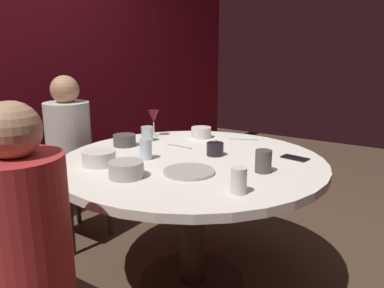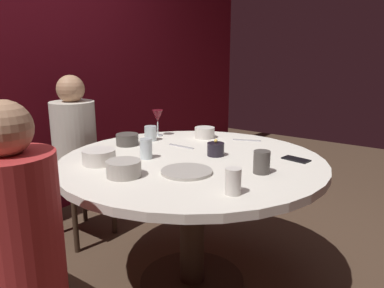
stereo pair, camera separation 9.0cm
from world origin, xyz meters
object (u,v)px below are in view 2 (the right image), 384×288
(cell_phone, at_px, (296,159))
(bowl_sauce_side, at_px, (205,133))
(cup_by_left_diner, at_px, (233,181))
(candle_holder, at_px, (216,149))
(seated_diner_left, at_px, (17,237))
(bowl_salad_center, at_px, (99,157))
(bowl_serving_large, at_px, (127,140))
(cup_by_right_diner, at_px, (262,162))
(dining_table, at_px, (192,184))
(cup_near_candle, at_px, (151,133))
(wine_glass, at_px, (158,117))
(bowl_small_white, at_px, (124,168))
(dinner_plate, at_px, (187,172))
(cup_center_front, at_px, (146,149))
(seated_diner_back, at_px, (75,140))

(cell_phone, distance_m, bowl_sauce_side, 0.70)
(cup_by_left_diner, bearing_deg, candle_holder, 39.44)
(seated_diner_left, relative_size, bowl_salad_center, 7.01)
(bowl_serving_large, distance_m, bowl_sauce_side, 0.52)
(bowl_salad_center, height_order, cup_by_right_diner, cup_by_right_diner)
(bowl_sauce_side, bearing_deg, dining_table, -153.77)
(bowl_serving_large, distance_m, cup_near_candle, 0.18)
(wine_glass, height_order, cup_near_candle, wine_glass)
(candle_holder, relative_size, bowl_sauce_side, 0.71)
(bowl_small_white, bearing_deg, cup_near_candle, 32.05)
(dining_table, xyz_separation_m, dinner_plate, (-0.21, -0.12, 0.15))
(seated_diner_left, distance_m, cup_center_front, 0.88)
(cup_near_candle, relative_size, cup_by_right_diner, 0.86)
(bowl_serving_large, height_order, cup_center_front, cup_center_front)
(seated_diner_left, distance_m, cup_near_candle, 1.26)
(bowl_sauce_side, distance_m, cup_by_right_diner, 0.77)
(dining_table, relative_size, dinner_plate, 5.77)
(cup_near_candle, height_order, cup_by_left_diner, cup_by_left_diner)
(cup_by_left_diner, height_order, cup_by_right_diner, same)
(dinner_plate, xyz_separation_m, cell_phone, (0.51, -0.34, -0.00))
(bowl_serving_large, height_order, cup_near_candle, cup_near_candle)
(bowl_small_white, bearing_deg, dining_table, -11.18)
(seated_diner_left, relative_size, cup_near_candle, 12.65)
(dining_table, distance_m, cup_by_right_diner, 0.45)
(dinner_plate, bearing_deg, dining_table, 29.89)
(cell_phone, xyz_separation_m, cup_center_front, (-0.44, 0.66, 0.05))
(bowl_small_white, xyz_separation_m, bowl_sauce_side, (0.87, 0.14, -0.00))
(seated_diner_back, xyz_separation_m, cup_by_left_diner, (-0.32, -1.44, 0.10))
(bowl_sauce_side, bearing_deg, cell_phone, -102.19)
(bowl_salad_center, relative_size, bowl_small_white, 1.05)
(cup_near_candle, xyz_separation_m, cup_center_front, (-0.32, -0.26, 0.01))
(seated_diner_back, distance_m, cell_phone, 1.50)
(dinner_plate, height_order, bowl_serving_large, bowl_serving_large)
(cell_phone, bearing_deg, seated_diner_left, -10.14)
(bowl_small_white, xyz_separation_m, cup_center_front, (0.28, 0.12, 0.02))
(candle_holder, xyz_separation_m, cup_by_left_diner, (-0.44, -0.36, 0.02))
(wine_glass, height_order, bowl_sauce_side, wine_glass)
(cell_phone, xyz_separation_m, bowl_small_white, (-0.72, 0.55, 0.03))
(seated_diner_back, distance_m, cup_center_front, 0.82)
(cell_phone, bearing_deg, cup_by_left_diner, 6.88)
(bowl_small_white, height_order, cup_by_right_diner, cup_by_right_diner)
(seated_diner_left, height_order, cup_center_front, seated_diner_left)
(bowl_small_white, bearing_deg, dinner_plate, -44.72)
(candle_holder, distance_m, cup_center_front, 0.38)
(bowl_salad_center, bearing_deg, cup_by_left_diner, -87.20)
(wine_glass, relative_size, cup_by_left_diner, 1.62)
(candle_holder, xyz_separation_m, cell_phone, (0.18, -0.39, -0.03))
(bowl_serving_large, xyz_separation_m, cup_near_candle, (0.17, -0.03, 0.01))
(dining_table, height_order, bowl_serving_large, bowl_serving_large)
(dining_table, xyz_separation_m, cup_by_left_diner, (-0.32, -0.43, 0.20))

